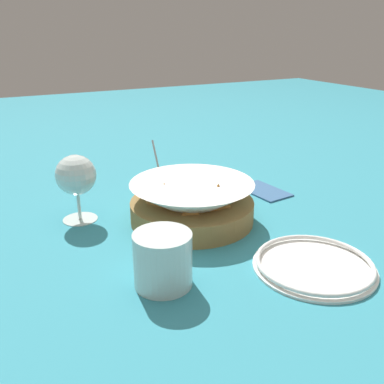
% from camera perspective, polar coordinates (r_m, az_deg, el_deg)
% --- Properties ---
extents(ground_plane, '(4.00, 4.00, 0.00)m').
position_cam_1_polar(ground_plane, '(0.96, 1.20, -2.80)').
color(ground_plane, teal).
extents(food_basket, '(0.26, 0.26, 0.09)m').
position_cam_1_polar(food_basket, '(0.91, -0.03, -1.62)').
color(food_basket, olive).
rests_on(food_basket, ground_plane).
extents(sauce_cup, '(0.07, 0.06, 0.12)m').
position_cam_1_polar(sauce_cup, '(1.09, -4.34, 1.31)').
color(sauce_cup, '#B7B7BC').
rests_on(sauce_cup, ground_plane).
extents(wine_glass, '(0.09, 0.09, 0.14)m').
position_cam_1_polar(wine_glass, '(0.93, -15.21, 1.93)').
color(wine_glass, silver).
rests_on(wine_glass, ground_plane).
extents(beer_mug, '(0.13, 0.09, 0.09)m').
position_cam_1_polar(beer_mug, '(0.69, -3.96, -9.17)').
color(beer_mug, silver).
rests_on(beer_mug, ground_plane).
extents(side_plate, '(0.21, 0.21, 0.01)m').
position_cam_1_polar(side_plate, '(0.78, 15.96, -9.27)').
color(side_plate, white).
rests_on(side_plate, ground_plane).
extents(napkin, '(0.14, 0.09, 0.01)m').
position_cam_1_polar(napkin, '(1.10, 9.53, 0.26)').
color(napkin, '#38608E').
rests_on(napkin, ground_plane).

